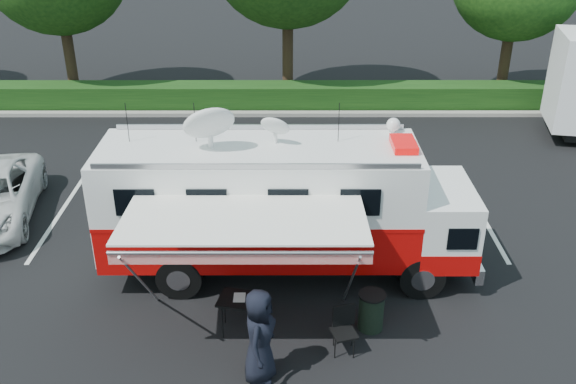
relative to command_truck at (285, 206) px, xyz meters
name	(u,v)px	position (x,y,z in m)	size (l,w,h in m)	color
ground_plane	(288,270)	(0.08, 0.00, -1.78)	(120.00, 120.00, 0.00)	black
stall_lines	(270,212)	(-0.42, 3.00, -1.78)	(24.12, 5.50, 0.01)	silver
command_truck	(285,206)	(0.00, 0.00, 0.00)	(8.68, 2.39, 4.17)	black
awning	(244,226)	(-0.78, -2.48, 0.90)	(4.74, 2.46, 2.86)	white
person	(261,376)	(-0.46, -3.66, -1.78)	(0.96, 0.63, 1.97)	black
folding_table	(242,301)	(-0.89, -2.26, -1.02)	(1.08, 0.87, 0.81)	black
folding_chair	(344,325)	(1.20, -2.83, -1.20)	(0.58, 0.61, 0.99)	black
trash_bin	(371,311)	(1.83, -2.18, -1.35)	(0.58, 0.58, 0.87)	black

